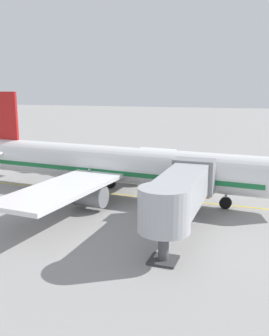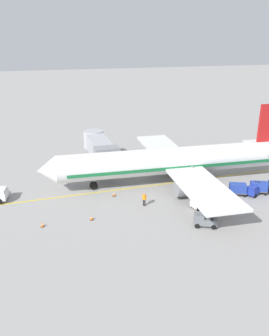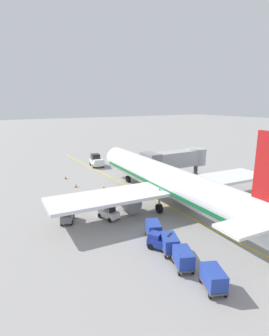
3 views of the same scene
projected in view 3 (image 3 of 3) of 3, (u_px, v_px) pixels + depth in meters
The scene contains 16 objects.
ground_plane at pixel (163, 204), 35.14m from camera, with size 400.00×400.00×0.00m, color gray.
gate_lead_in_line at pixel (163, 204), 35.14m from camera, with size 0.24×80.00×0.01m, color gold.
parked_airliner at pixel (168, 181), 34.04m from camera, with size 30.31×37.35×10.63m.
jet_bridge at pixel (176, 159), 45.76m from camera, with size 12.52×3.50×4.98m.
pushback_tractor at pixel (96, 161), 55.73m from camera, with size 2.91×4.71×2.40m.
baggage_tug_lead at pixel (67, 215), 29.78m from camera, with size 2.16×2.77×1.62m.
baggage_tug_trailing at pixel (161, 242), 24.12m from camera, with size 2.25×2.77×1.62m.
baggage_tug_spare at pixel (108, 213), 30.51m from camera, with size 1.82×2.72×1.62m.
baggage_cart_front at pixel (153, 229), 26.11m from camera, with size 2.09×2.93×1.58m.
baggage_cart_second_in_train at pixel (170, 243), 23.49m from camera, with size 2.09×2.93×1.58m.
baggage_cart_third_in_train at pixel (183, 258), 21.23m from camera, with size 2.09×2.93×1.58m.
baggage_cart_tail_end at pixel (213, 278), 18.79m from camera, with size 2.09×2.93×1.58m.
ground_crew_wing_walker at pixel (104, 192), 36.97m from camera, with size 0.62×0.53×1.69m.
safety_cone_nose_left at pixel (66, 177), 46.53m from camera, with size 0.36×0.36×0.59m.
safety_cone_nose_right at pixel (76, 185), 42.00m from camera, with size 0.36×0.36×0.59m.
safety_cone_wing_tip at pixel (118, 186), 41.44m from camera, with size 0.36×0.36×0.59m.
Camera 3 is at (-20.40, -26.29, 12.74)m, focal length 29.07 mm.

